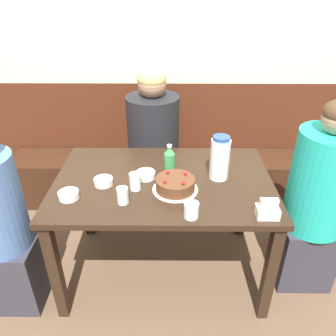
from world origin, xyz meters
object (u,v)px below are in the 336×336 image
object	(u,v)px
bench_seat	(166,179)
glass_tumbler_short	(191,210)
water_pitcher	(220,158)
glass_shot_small	(123,196)
napkin_holder	(268,210)
bowl_side_dish	(103,181)
bowl_rice_small	(146,175)
birthday_cake	(175,184)
person_teal_shirt	(315,204)
glass_water_tall	(135,181)
soju_bottle	(169,159)
person_pale_blue_shirt	(154,145)
bowl_soup_white	(69,195)

from	to	relation	value
bench_seat	glass_tumbler_short	distance (m)	1.31
glass_tumbler_short	water_pitcher	bearing A→B (deg)	64.21
glass_tumbler_short	bench_seat	bearing A→B (deg)	97.06
glass_shot_small	napkin_holder	bearing A→B (deg)	-8.50
bench_seat	bowl_side_dish	bearing A→B (deg)	-111.19
napkin_holder	glass_tumbler_short	size ratio (longest dim) A/B	1.34
napkin_holder	bowl_rice_small	bearing A→B (deg)	149.96
birthday_cake	glass_tumbler_short	size ratio (longest dim) A/B	3.13
birthday_cake	napkin_holder	distance (m)	0.51
birthday_cake	glass_shot_small	bearing A→B (deg)	-156.04
birthday_cake	napkin_holder	world-z (taller)	napkin_holder
bowl_side_dish	person_teal_shirt	bearing A→B (deg)	-0.56
bowl_side_dish	person_teal_shirt	distance (m)	1.25
bench_seat	glass_water_tall	size ratio (longest dim) A/B	26.73
birthday_cake	bowl_rice_small	distance (m)	0.22
soju_bottle	glass_tumbler_short	world-z (taller)	soju_bottle
soju_bottle	glass_shot_small	xyz separation A→B (m)	(-0.24, -0.34, -0.04)
glass_tumbler_short	person_teal_shirt	xyz separation A→B (m)	(0.76, 0.28, -0.16)
person_teal_shirt	person_pale_blue_shirt	xyz separation A→B (m)	(-0.99, 0.74, 0.02)
soju_bottle	napkin_holder	distance (m)	0.66
glass_water_tall	soju_bottle	bearing A→B (deg)	47.66
bowl_side_dish	glass_shot_small	world-z (taller)	glass_shot_small
bowl_soup_white	person_pale_blue_shirt	size ratio (longest dim) A/B	0.09
glass_water_tall	bowl_soup_white	bearing A→B (deg)	-165.63
bench_seat	bowl_side_dish	xyz separation A→B (m)	(-0.34, -0.88, 0.53)
glass_tumbler_short	person_teal_shirt	distance (m)	0.82
bowl_soup_white	bowl_rice_small	distance (m)	0.45
water_pitcher	napkin_holder	world-z (taller)	water_pitcher
bowl_rice_small	glass_shot_small	world-z (taller)	glass_shot_small
napkin_holder	person_teal_shirt	xyz separation A→B (m)	(0.38, 0.28, -0.16)
napkin_holder	glass_water_tall	xyz separation A→B (m)	(-0.68, 0.24, 0.01)
bench_seat	bowl_soup_white	world-z (taller)	bowl_soup_white
birthday_cake	water_pitcher	distance (m)	0.31
birthday_cake	person_pale_blue_shirt	bearing A→B (deg)	101.56
bench_seat	soju_bottle	distance (m)	0.94
water_pitcher	napkin_holder	distance (m)	0.43
glass_water_tall	glass_tumbler_short	xyz separation A→B (m)	(0.30, -0.25, -0.01)
bench_seat	bowl_rice_small	xyz separation A→B (m)	(-0.10, -0.81, 0.53)
bench_seat	person_teal_shirt	size ratio (longest dim) A/B	2.17
glass_tumbler_short	person_teal_shirt	size ratio (longest dim) A/B	0.07
soju_bottle	person_pale_blue_shirt	size ratio (longest dim) A/B	0.14
glass_water_tall	person_teal_shirt	world-z (taller)	person_teal_shirt
bowl_rice_small	person_teal_shirt	distance (m)	1.02
birthday_cake	glass_tumbler_short	distance (m)	0.25
bench_seat	person_teal_shirt	bearing A→B (deg)	-44.85
bowl_side_dish	napkin_holder	bearing A→B (deg)	-18.38
bowl_rice_small	birthday_cake	bearing A→B (deg)	-36.94
bench_seat	glass_tumbler_short	xyz separation A→B (m)	(0.15, -1.18, 0.55)
bowl_side_dish	glass_shot_small	bearing A→B (deg)	-52.81
soju_bottle	glass_shot_small	distance (m)	0.42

